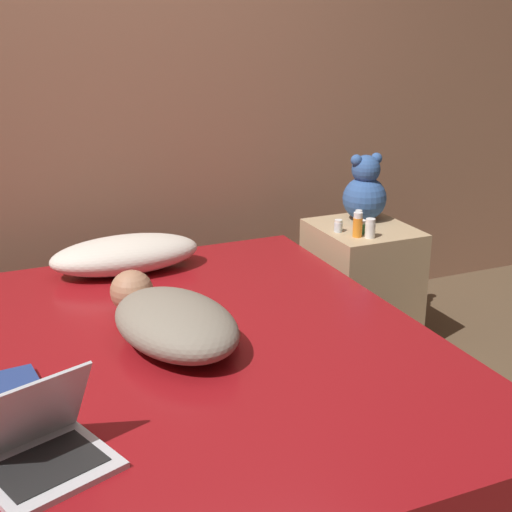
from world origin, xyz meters
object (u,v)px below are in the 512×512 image
(teddy_bear, at_px, (365,191))
(bottle_green, at_px, (361,227))
(pillow, at_px, (126,254))
(bottle_clear, at_px, (338,226))
(laptop, at_px, (42,447))
(bottle_white, at_px, (370,228))
(bottle_red, at_px, (358,220))
(person_lying, at_px, (171,319))
(bottle_orange, at_px, (358,225))

(teddy_bear, bearing_deg, bottle_green, -125.08)
(pillow, relative_size, bottle_clear, 10.89)
(pillow, distance_m, laptop, 1.31)
(bottle_white, relative_size, bottle_clear, 1.53)
(bottle_white, bearing_deg, teddy_bear, 64.13)
(bottle_red, distance_m, bottle_green, 0.07)
(bottle_white, bearing_deg, person_lying, -154.91)
(bottle_white, xyz_separation_m, bottle_clear, (-0.08, 0.13, -0.01))
(laptop, relative_size, bottle_green, 6.06)
(pillow, distance_m, teddy_bear, 1.15)
(pillow, height_order, bottle_orange, bottle_orange)
(teddy_bear, bearing_deg, pillow, -177.94)
(teddy_bear, distance_m, bottle_clear, 0.26)
(pillow, relative_size, bottle_red, 6.99)
(bottle_green, bearing_deg, teddy_bear, 54.92)
(teddy_bear, xyz_separation_m, bottle_white, (-0.12, -0.25, -0.09))
(bottle_red, xyz_separation_m, bottle_green, (-0.02, -0.06, -0.01))
(bottle_orange, bearing_deg, pillow, 169.86)
(bottle_orange, distance_m, bottle_clear, 0.11)
(laptop, bearing_deg, pillow, 47.84)
(teddy_bear, relative_size, bottle_orange, 2.86)
(laptop, xyz_separation_m, bottle_white, (1.51, 1.00, 0.07))
(bottle_clear, bearing_deg, bottle_green, -32.91)
(bottle_red, relative_size, bottle_clear, 1.56)
(bottle_white, bearing_deg, bottle_clear, 123.39)
(person_lying, relative_size, teddy_bear, 2.22)
(laptop, distance_m, bottle_clear, 1.82)
(person_lying, xyz_separation_m, bottle_clear, (0.96, 0.62, 0.03))
(pillow, bearing_deg, bottle_white, -11.55)
(bottle_green, height_order, bottle_clear, bottle_green)
(bottle_clear, bearing_deg, pillow, 175.05)
(pillow, height_order, bottle_red, bottle_red)
(bottle_red, height_order, bottle_green, bottle_red)
(bottle_white, relative_size, bottle_green, 1.46)
(bottle_red, xyz_separation_m, bottle_clear, (-0.11, -0.01, -0.02))
(bottle_green, bearing_deg, bottle_white, -88.48)
(laptop, relative_size, bottle_orange, 3.22)
(bottle_red, bearing_deg, bottle_white, -99.33)
(pillow, distance_m, bottle_orange, 1.00)
(person_lying, distance_m, bottle_white, 1.15)
(bottle_white, bearing_deg, bottle_orange, 141.94)
(laptop, relative_size, bottle_clear, 6.34)
(pillow, xyz_separation_m, bottle_red, (1.04, -0.08, 0.05))
(bottle_orange, bearing_deg, bottle_green, 44.70)
(teddy_bear, distance_m, bottle_red, 0.18)
(laptop, xyz_separation_m, bottle_red, (1.54, 1.14, 0.07))
(pillow, height_order, bottle_clear, pillow)
(bottle_clear, bearing_deg, laptop, -141.65)
(pillow, height_order, laptop, laptop)
(person_lying, distance_m, bottle_clear, 1.14)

